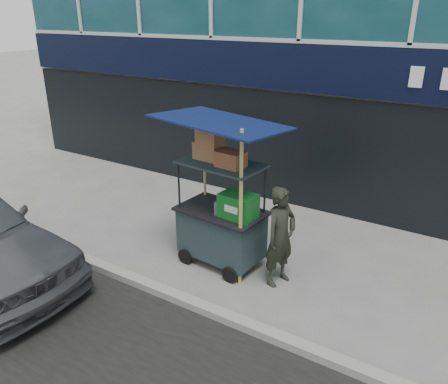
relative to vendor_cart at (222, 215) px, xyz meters
The scene contains 4 objects.
ground 1.37m from the vendor_cart, 92.23° to the right, with size 80.00×80.00×0.00m, color slate.
curb 1.49m from the vendor_cart, 91.87° to the right, with size 80.00×0.18×0.12m, color gray.
vendor_cart is the anchor object (origin of this frame).
vendor_man 1.05m from the vendor_cart, ahead, with size 0.58×0.38×1.59m, color black.
Camera 1 is at (3.42, -4.34, 3.95)m, focal length 35.00 mm.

